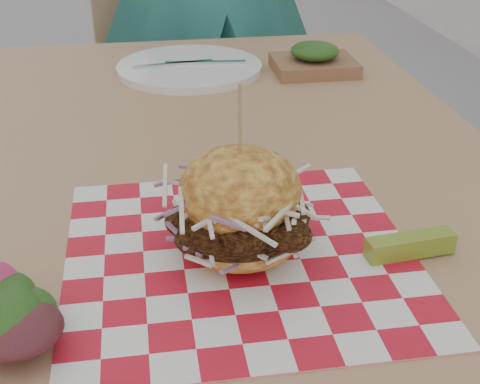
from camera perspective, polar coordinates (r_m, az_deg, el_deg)
The scene contains 7 objects.
patio_table at distance 0.96m, azimuth -2.11°, elevation -1.13°, with size 0.80×1.20×0.75m.
patio_chair at distance 1.92m, azimuth -6.34°, elevation 10.11°, with size 0.49×0.50×0.95m.
paper_liner at distance 0.70m, azimuth -0.00°, elevation -5.34°, with size 0.36×0.36×0.00m, color red.
sandwich at distance 0.67m, azimuth -0.00°, elevation -1.61°, with size 0.16×0.16×0.19m.
pickle_spear at distance 0.72m, azimuth 14.32°, elevation -4.43°, with size 0.10×0.02×0.02m, color olive.
place_setting at distance 1.27m, azimuth -4.34°, elevation 10.52°, with size 0.27×0.27×0.02m.
kraft_tray at distance 1.27m, azimuth 6.36°, elevation 11.13°, with size 0.15×0.12×0.06m.
Camera 1 is at (0.02, -1.14, 1.14)m, focal length 50.00 mm.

